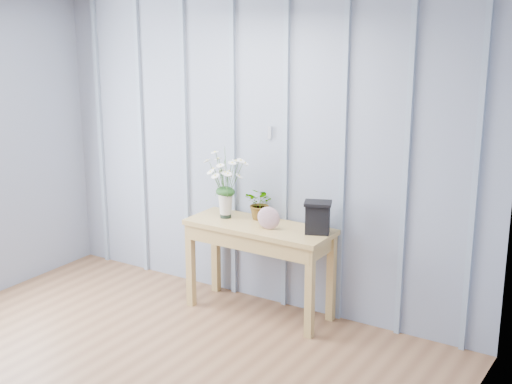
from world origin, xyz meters
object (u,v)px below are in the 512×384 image
Objects in this scene: sideboard at (259,238)px; carved_box at (318,217)px; daisy_vase at (225,175)px; felt_disc_vessel at (269,218)px.

carved_box is at bearing 6.85° from sideboard.
daisy_vase is 2.28× the size of carved_box.
daisy_vase is at bearing -177.19° from carved_box.
carved_box is (0.82, 0.04, -0.23)m from daisy_vase.
daisy_vase reaches higher than carved_box.
daisy_vase is at bearing 176.93° from sideboard.
sideboard is 0.54m from carved_box.
sideboard is at bearing -173.15° from carved_box.
daisy_vase is (-0.34, 0.02, 0.47)m from sideboard.
carved_box is (0.36, 0.12, 0.04)m from felt_disc_vessel.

